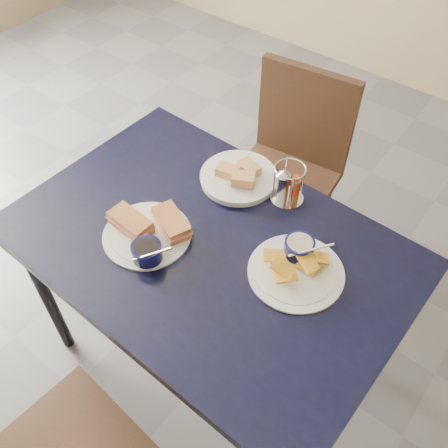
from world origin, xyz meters
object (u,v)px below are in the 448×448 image
Objects in this scene: chair_far at (294,158)px; condiment_caddy at (287,185)px; sandwich_plate at (149,232)px; dining_table at (209,256)px; plantain_plate at (297,263)px; bread_basket at (239,177)px.

chair_far is 0.57m from condiment_caddy.
chair_far is at bearing 115.87° from condiment_caddy.
chair_far is 2.93× the size of sandwich_plate.
condiment_caddy reaches higher than sandwich_plate.
chair_far is at bearing 99.71° from dining_table.
chair_far is at bearing 87.93° from sandwich_plate.
plantain_plate is (0.42, 0.18, -0.01)m from sandwich_plate.
dining_table is 4.82× the size of bread_basket.
chair_far is 3.44× the size of bread_basket.
sandwich_plate is 0.47m from condiment_caddy.
chair_far is 0.53m from bread_basket.
sandwich_plate is at bearing -157.09° from plantain_plate.
sandwich_plate is at bearing -149.43° from dining_table.
plantain_plate is 0.29m from condiment_caddy.
chair_far is (-0.13, 0.74, -0.18)m from dining_table.
chair_far is 3.15× the size of plantain_plate.
dining_table is 0.30m from bread_basket.
dining_table is 4.11× the size of sandwich_plate.
sandwich_plate reaches higher than dining_table.
chair_far is at bearing 120.71° from plantain_plate.
plantain_plate reaches higher than bread_basket.
chair_far is at bearing 94.99° from bread_basket.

